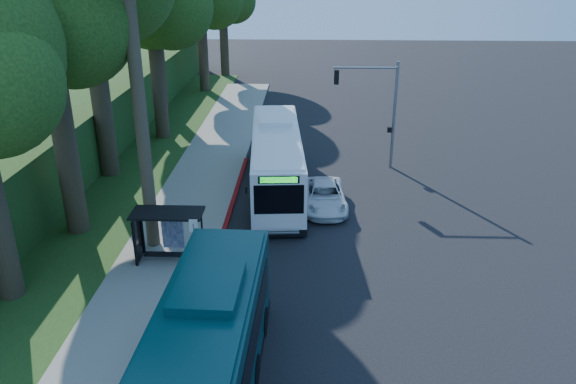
{
  "coord_description": "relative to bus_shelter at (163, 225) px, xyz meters",
  "views": [
    {
      "loc": [
        -0.76,
        -25.46,
        13.19
      ],
      "look_at": [
        -1.73,
        1.0,
        1.9
      ],
      "focal_mm": 35.0,
      "sensor_mm": 36.0,
      "label": 1
    }
  ],
  "objects": [
    {
      "name": "white_bus",
      "position": [
        4.65,
        8.9,
        0.1
      ],
      "size": [
        3.77,
        13.3,
        3.91
      ],
      "rotation": [
        0.0,
        0.0,
        0.07
      ],
      "color": "white",
      "rests_on": "ground"
    },
    {
      "name": "sidewalk",
      "position": [
        -0.04,
        2.86,
        -1.75
      ],
      "size": [
        4.5,
        70.0,
        0.12
      ],
      "primitive_type": "cube",
      "color": "gray",
      "rests_on": "ground"
    },
    {
      "name": "traffic_signal_pole",
      "position": [
        11.04,
        12.86,
        2.62
      ],
      "size": [
        4.1,
        0.3,
        7.0
      ],
      "color": "gray",
      "rests_on": "ground"
    },
    {
      "name": "stop_sign_pole",
      "position": [
        1.86,
        -2.14,
        0.28
      ],
      "size": [
        0.35,
        0.06,
        3.17
      ],
      "color": "gray",
      "rests_on": "ground"
    },
    {
      "name": "pickup",
      "position": [
        7.49,
        6.16,
        -1.11
      ],
      "size": [
        2.53,
        5.09,
        1.39
      ],
      "primitive_type": "imported",
      "rotation": [
        0.0,
        0.0,
        0.05
      ],
      "color": "white",
      "rests_on": "ground"
    },
    {
      "name": "red_curb",
      "position": [
        2.26,
        -1.14,
        -1.74
      ],
      "size": [
        0.25,
        30.0,
        0.13
      ],
      "primitive_type": "cube",
      "color": "maroon",
      "rests_on": "ground"
    },
    {
      "name": "grass_verge",
      "position": [
        -5.74,
        7.86,
        -1.78
      ],
      "size": [
        8.0,
        70.0,
        0.06
      ],
      "primitive_type": "cube",
      "color": "#234719",
      "rests_on": "ground"
    },
    {
      "name": "ground",
      "position": [
        7.26,
        2.86,
        -1.81
      ],
      "size": [
        140.0,
        140.0,
        0.0
      ],
      "primitive_type": "plane",
      "color": "black",
      "rests_on": "ground"
    },
    {
      "name": "teal_bus",
      "position": [
        3.46,
        -10.24,
        0.14
      ],
      "size": [
        3.26,
        13.48,
        4.0
      ],
      "rotation": [
        0.0,
        0.0,
        -0.03
      ],
      "color": "#0A353A",
      "rests_on": "ground"
    },
    {
      "name": "bus_shelter",
      "position": [
        0.0,
        0.0,
        0.0
      ],
      "size": [
        3.2,
        1.51,
        2.55
      ],
      "color": "black",
      "rests_on": "ground"
    },
    {
      "name": "tree_0",
      "position": [
        -5.14,
        2.84,
        9.4
      ],
      "size": [
        8.4,
        8.0,
        15.7
      ],
      "color": "#382B1E",
      "rests_on": "ground"
    }
  ]
}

